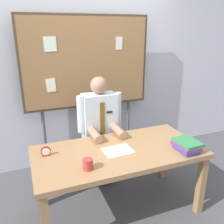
# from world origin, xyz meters

# --- Properties ---
(ground_plane) EXTENTS (12.00, 12.00, 0.00)m
(ground_plane) POSITION_xyz_m (0.00, 0.00, 0.00)
(ground_plane) COLOR #4C4C51
(back_wall) EXTENTS (6.40, 0.08, 2.70)m
(back_wall) POSITION_xyz_m (0.00, 1.28, 1.35)
(back_wall) COLOR silver
(back_wall) RESTS_ON ground_plane
(desk) EXTENTS (1.70, 0.83, 0.73)m
(desk) POSITION_xyz_m (0.00, 0.00, 0.65)
(desk) COLOR #9E754C
(desk) RESTS_ON ground_plane
(person) EXTENTS (0.55, 0.56, 1.37)m
(person) POSITION_xyz_m (0.00, 0.59, 0.64)
(person) COLOR #2D2D33
(person) RESTS_ON ground_plane
(bulletin_board) EXTENTS (1.70, 0.09, 2.07)m
(bulletin_board) POSITION_xyz_m (-0.00, 1.07, 1.45)
(bulletin_board) COLOR #4C3823
(bulletin_board) RESTS_ON ground_plane
(book_stack) EXTENTS (0.22, 0.27, 0.11)m
(book_stack) POSITION_xyz_m (0.63, -0.26, 0.79)
(book_stack) COLOR #2D4C99
(book_stack) RESTS_ON desk
(open_notebook) EXTENTS (0.30, 0.23, 0.01)m
(open_notebook) POSITION_xyz_m (-0.01, -0.02, 0.74)
(open_notebook) COLOR silver
(open_notebook) RESTS_ON desk
(desk_clock) EXTENTS (0.09, 0.04, 0.09)m
(desk_clock) POSITION_xyz_m (-0.70, 0.15, 0.77)
(desk_clock) COLOR maroon
(desk_clock) RESTS_ON desk
(coffee_mug) EXTENTS (0.09, 0.09, 0.10)m
(coffee_mug) POSITION_xyz_m (-0.38, -0.22, 0.78)
(coffee_mug) COLOR #B23833
(coffee_mug) RESTS_ON desk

